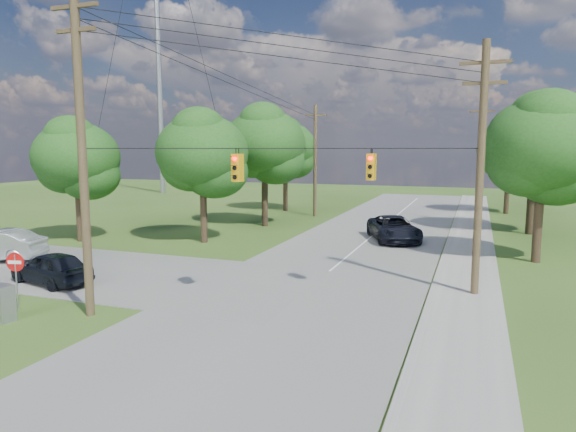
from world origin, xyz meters
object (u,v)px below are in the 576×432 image
at_px(pole_sw, 82,148).
at_px(control_cabinet, 3,303).
at_px(pole_north_w, 315,160).
at_px(do_not_enter_sign, 15,268).
at_px(pole_north_e, 479,161).
at_px(car_cross_dark, 51,268).
at_px(car_main_north, 394,228).
at_px(pole_ne, 480,166).

xyz_separation_m(pole_sw, control_cabinet, (-2.43, -1.65, -5.56)).
xyz_separation_m(pole_north_w, do_not_enter_sign, (-2.71, -30.03, -3.49)).
xyz_separation_m(pole_north_e, car_cross_dark, (-18.22, -26.71, -4.35)).
height_order(pole_north_e, car_cross_dark, pole_north_e).
height_order(pole_sw, car_main_north, pole_sw).
height_order(pole_sw, do_not_enter_sign, pole_sw).
relative_size(pole_ne, car_cross_dark, 2.38).
height_order(pole_sw, control_cabinet, pole_sw).
bearing_deg(car_cross_dark, pole_north_e, 158.29).
xyz_separation_m(pole_north_w, control_cabinet, (-2.03, -31.25, -4.46)).
distance_m(pole_north_w, control_cabinet, 31.63).
relative_size(pole_sw, car_main_north, 2.04).
height_order(pole_sw, pole_north_e, pole_sw).
bearing_deg(pole_north_e, do_not_enter_sign, -118.95).
distance_m(pole_sw, car_cross_dark, 7.76).
xyz_separation_m(pole_ne, car_main_north, (-5.20, 11.82, -4.62)).
distance_m(pole_north_e, do_not_enter_sign, 34.49).
height_order(pole_ne, car_cross_dark, pole_ne).
relative_size(car_main_north, control_cabinet, 4.40).
bearing_deg(pole_sw, car_main_north, 66.84).
bearing_deg(pole_ne, pole_north_e, 90.00).
height_order(pole_sw, pole_ne, pole_sw).
relative_size(pole_north_e, car_main_north, 1.70).
height_order(pole_north_e, control_cabinet, pole_north_e).
distance_m(pole_ne, do_not_enter_sign, 18.84).
bearing_deg(pole_sw, do_not_enter_sign, -172.19).
bearing_deg(car_main_north, do_not_enter_sign, -142.34).
relative_size(pole_sw, pole_north_e, 1.20).
bearing_deg(do_not_enter_sign, control_cabinet, -74.20).
relative_size(pole_north_w, car_main_north, 1.70).
distance_m(pole_sw, pole_ne, 15.51).
relative_size(pole_north_w, control_cabinet, 7.46).
height_order(pole_ne, pole_north_e, pole_ne).
xyz_separation_m(pole_north_w, car_cross_dark, (-4.32, -26.71, -4.35)).
distance_m(car_cross_dark, control_cabinet, 5.09).
bearing_deg(car_cross_dark, control_cabinet, 39.39).
bearing_deg(car_main_north, control_cabinet, -139.42).
distance_m(pole_north_e, control_cabinet, 35.35).
relative_size(pole_ne, do_not_enter_sign, 4.69).
bearing_deg(do_not_enter_sign, pole_north_w, 71.18).
distance_m(pole_north_e, car_main_north, 12.21).
height_order(pole_north_w, do_not_enter_sign, pole_north_w).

